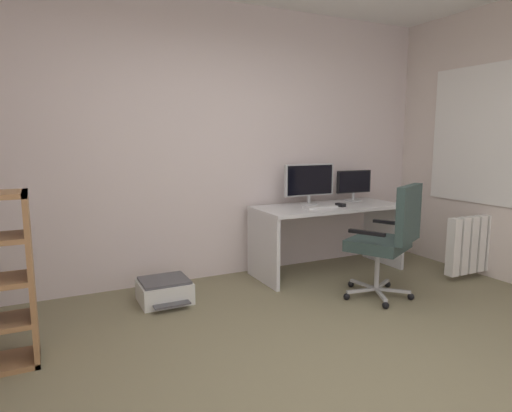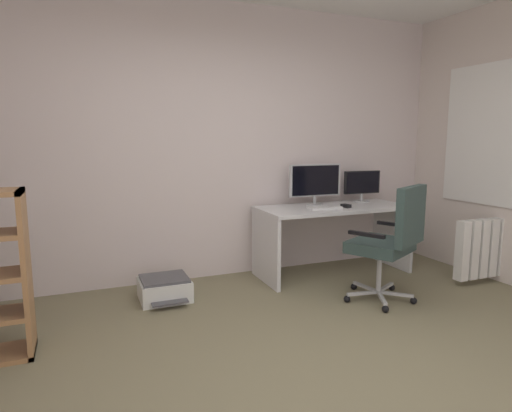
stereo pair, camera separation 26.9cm
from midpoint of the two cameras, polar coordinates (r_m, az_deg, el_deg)
The scene contains 12 objects.
ground_plane at distance 2.79m, azimuth 7.47°, elevation -22.16°, with size 5.26×4.46×0.02m, color #7A7255.
wall_back at distance 4.47m, azimuth -8.74°, elevation 8.02°, with size 5.26×0.10×2.74m, color silver.
window_pane at distance 4.97m, azimuth 27.15°, elevation 8.23°, with size 0.01×1.37×1.33m, color white.
window_frame at distance 4.97m, azimuth 27.11°, elevation 8.24°, with size 0.02×1.45×1.41m, color white.
desk at distance 4.68m, azimuth 7.69°, elevation -2.14°, with size 1.58×0.67×0.72m.
monitor_main at distance 4.69m, azimuth 5.32°, elevation 3.22°, with size 0.59×0.18×0.43m.
monitor_secondary at distance 5.03m, azimuth 11.11°, elevation 2.90°, with size 0.44×0.18×0.34m.
keyboard at distance 4.47m, azimuth 6.67°, elevation -0.14°, with size 0.34×0.13×0.02m, color silver.
computer_mouse at distance 4.59m, azimuth 9.29°, elevation 0.13°, with size 0.06×0.10×0.03m, color black.
office_chair at distance 3.98m, azimuth 15.10°, elevation -3.75°, with size 0.68×0.69×1.03m.
printer at distance 4.02m, azimuth -13.71°, elevation -10.67°, with size 0.43×0.47×0.21m.
radiator at distance 5.01m, azimuth 25.62°, elevation -4.42°, with size 0.84×0.10×0.58m.
Camera 1 is at (-1.47, -1.93, 1.42)m, focal length 30.80 mm.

